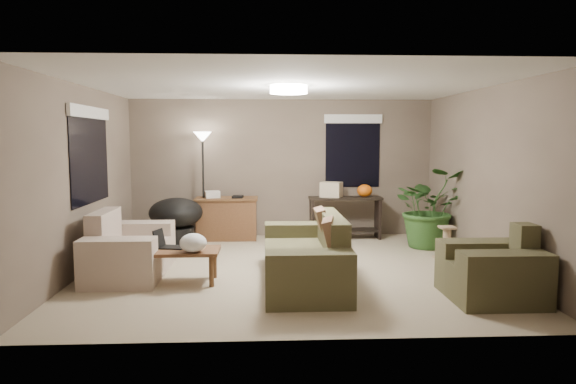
{
  "coord_description": "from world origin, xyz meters",
  "views": [
    {
      "loc": [
        -0.34,
        -6.91,
        1.8
      ],
      "look_at": [
        0.0,
        0.2,
        1.05
      ],
      "focal_mm": 32.0,
      "sensor_mm": 36.0,
      "label": 1
    }
  ],
  "objects_px": {
    "armchair": "(493,273)",
    "cat_scratching_post": "(447,245)",
    "console_table": "(345,214)",
    "coffee_table": "(179,254)",
    "papasan_chair": "(176,217)",
    "floor_lamp": "(203,150)",
    "main_sofa": "(307,259)",
    "desk": "(227,218)",
    "loveseat": "(128,252)",
    "houseplant": "(429,216)"
  },
  "relations": [
    {
      "from": "armchair",
      "to": "cat_scratching_post",
      "type": "distance_m",
      "value": 1.87
    },
    {
      "from": "armchair",
      "to": "console_table",
      "type": "relative_size",
      "value": 0.77
    },
    {
      "from": "coffee_table",
      "to": "armchair",
      "type": "bearing_deg",
      "value": -12.79
    },
    {
      "from": "papasan_chair",
      "to": "floor_lamp",
      "type": "relative_size",
      "value": 0.62
    },
    {
      "from": "main_sofa",
      "to": "armchair",
      "type": "height_order",
      "value": "same"
    },
    {
      "from": "console_table",
      "to": "floor_lamp",
      "type": "bearing_deg",
      "value": 179.99
    },
    {
      "from": "desk",
      "to": "main_sofa",
      "type": "bearing_deg",
      "value": -67.06
    },
    {
      "from": "coffee_table",
      "to": "cat_scratching_post",
      "type": "distance_m",
      "value": 3.92
    },
    {
      "from": "loveseat",
      "to": "papasan_chair",
      "type": "height_order",
      "value": "loveseat"
    },
    {
      "from": "desk",
      "to": "armchair",
      "type": "bearing_deg",
      "value": -47.94
    },
    {
      "from": "desk",
      "to": "papasan_chair",
      "type": "height_order",
      "value": "papasan_chair"
    },
    {
      "from": "armchair",
      "to": "desk",
      "type": "bearing_deg",
      "value": 132.06
    },
    {
      "from": "main_sofa",
      "to": "papasan_chair",
      "type": "distance_m",
      "value": 3.14
    },
    {
      "from": "houseplant",
      "to": "cat_scratching_post",
      "type": "bearing_deg",
      "value": -91.08
    },
    {
      "from": "main_sofa",
      "to": "desk",
      "type": "bearing_deg",
      "value": 112.94
    },
    {
      "from": "papasan_chair",
      "to": "cat_scratching_post",
      "type": "xyz_separation_m",
      "value": [
        4.2,
        -1.28,
        -0.25
      ]
    },
    {
      "from": "coffee_table",
      "to": "console_table",
      "type": "distance_m",
      "value": 3.72
    },
    {
      "from": "console_table",
      "to": "cat_scratching_post",
      "type": "distance_m",
      "value": 2.12
    },
    {
      "from": "main_sofa",
      "to": "houseplant",
      "type": "bearing_deg",
      "value": 42.3
    },
    {
      "from": "loveseat",
      "to": "papasan_chair",
      "type": "xyz_separation_m",
      "value": [
        0.31,
        1.9,
        0.17
      ]
    },
    {
      "from": "papasan_chair",
      "to": "loveseat",
      "type": "bearing_deg",
      "value": -99.38
    },
    {
      "from": "floor_lamp",
      "to": "cat_scratching_post",
      "type": "relative_size",
      "value": 3.82
    },
    {
      "from": "floor_lamp",
      "to": "houseplant",
      "type": "distance_m",
      "value": 4.03
    },
    {
      "from": "loveseat",
      "to": "floor_lamp",
      "type": "relative_size",
      "value": 0.84
    },
    {
      "from": "coffee_table",
      "to": "cat_scratching_post",
      "type": "xyz_separation_m",
      "value": [
        3.77,
        1.04,
        -0.14
      ]
    },
    {
      "from": "loveseat",
      "to": "cat_scratching_post",
      "type": "bearing_deg",
      "value": 7.71
    },
    {
      "from": "coffee_table",
      "to": "floor_lamp",
      "type": "distance_m",
      "value": 3.01
    },
    {
      "from": "houseplant",
      "to": "coffee_table",
      "type": "bearing_deg",
      "value": -153.06
    },
    {
      "from": "coffee_table",
      "to": "desk",
      "type": "bearing_deg",
      "value": 81.71
    },
    {
      "from": "coffee_table",
      "to": "papasan_chair",
      "type": "height_order",
      "value": "papasan_chair"
    },
    {
      "from": "armchair",
      "to": "papasan_chair",
      "type": "relative_size",
      "value": 0.84
    },
    {
      "from": "coffee_table",
      "to": "floor_lamp",
      "type": "xyz_separation_m",
      "value": [
        -0.01,
        2.74,
        1.24
      ]
    },
    {
      "from": "coffee_table",
      "to": "loveseat",
      "type": "bearing_deg",
      "value": 149.58
    },
    {
      "from": "armchair",
      "to": "houseplant",
      "type": "height_order",
      "value": "houseplant"
    },
    {
      "from": "armchair",
      "to": "papasan_chair",
      "type": "xyz_separation_m",
      "value": [
        -4.04,
        3.15,
        0.17
      ]
    },
    {
      "from": "papasan_chair",
      "to": "houseplant",
      "type": "xyz_separation_m",
      "value": [
        4.21,
        -0.4,
        0.05
      ]
    },
    {
      "from": "cat_scratching_post",
      "to": "loveseat",
      "type": "bearing_deg",
      "value": -172.29
    },
    {
      "from": "console_table",
      "to": "loveseat",
      "type": "bearing_deg",
      "value": -144.64
    },
    {
      "from": "coffee_table",
      "to": "houseplant",
      "type": "bearing_deg",
      "value": 26.94
    },
    {
      "from": "loveseat",
      "to": "papasan_chair",
      "type": "relative_size",
      "value": 1.35
    },
    {
      "from": "loveseat",
      "to": "cat_scratching_post",
      "type": "relative_size",
      "value": 3.2
    },
    {
      "from": "loveseat",
      "to": "main_sofa",
      "type": "bearing_deg",
      "value": -12.25
    },
    {
      "from": "main_sofa",
      "to": "console_table",
      "type": "distance_m",
      "value": 2.97
    },
    {
      "from": "armchair",
      "to": "cat_scratching_post",
      "type": "height_order",
      "value": "armchair"
    },
    {
      "from": "main_sofa",
      "to": "houseplant",
      "type": "xyz_separation_m",
      "value": [
        2.2,
        2.0,
        0.22
      ]
    },
    {
      "from": "main_sofa",
      "to": "floor_lamp",
      "type": "distance_m",
      "value": 3.49
    },
    {
      "from": "desk",
      "to": "console_table",
      "type": "relative_size",
      "value": 0.85
    },
    {
      "from": "desk",
      "to": "cat_scratching_post",
      "type": "height_order",
      "value": "desk"
    },
    {
      "from": "floor_lamp",
      "to": "cat_scratching_post",
      "type": "height_order",
      "value": "floor_lamp"
    },
    {
      "from": "desk",
      "to": "cat_scratching_post",
      "type": "distance_m",
      "value": 3.78
    }
  ]
}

